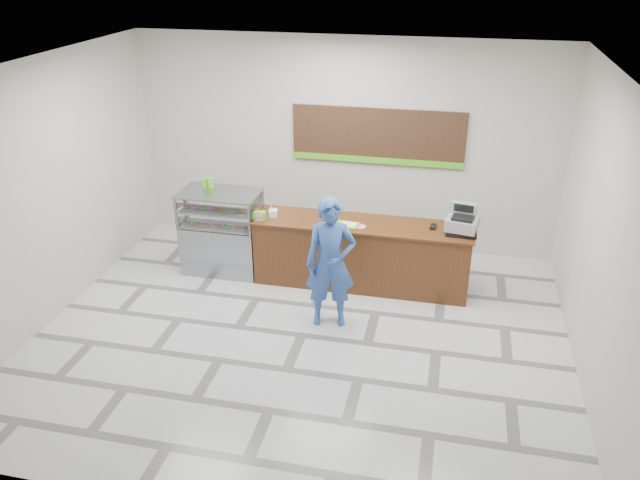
% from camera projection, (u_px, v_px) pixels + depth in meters
% --- Properties ---
extents(floor, '(7.00, 7.00, 0.00)m').
position_uv_depth(floor, '(302.00, 335.00, 8.38)').
color(floor, silver).
rests_on(floor, ground).
extents(back_wall, '(7.00, 0.00, 7.00)m').
position_uv_depth(back_wall, '(344.00, 145.00, 10.26)').
color(back_wall, beige).
rests_on(back_wall, floor).
extents(ceiling, '(7.00, 7.00, 0.00)m').
position_uv_depth(ceiling, '(298.00, 70.00, 6.87)').
color(ceiling, silver).
rests_on(ceiling, back_wall).
extents(sales_counter, '(3.26, 0.76, 1.03)m').
position_uv_depth(sales_counter, '(361.00, 254.00, 9.42)').
color(sales_counter, '#5C3113').
rests_on(sales_counter, floor).
extents(display_case, '(1.22, 0.72, 1.33)m').
position_uv_depth(display_case, '(222.00, 231.00, 9.78)').
color(display_case, gray).
rests_on(display_case, floor).
extents(menu_board, '(2.80, 0.06, 0.90)m').
position_uv_depth(menu_board, '(378.00, 137.00, 10.04)').
color(menu_board, black).
rests_on(menu_board, back_wall).
extents(cash_register, '(0.50, 0.52, 0.41)m').
position_uv_depth(cash_register, '(462.00, 222.00, 8.85)').
color(cash_register, black).
rests_on(cash_register, sales_counter).
extents(card_terminal, '(0.10, 0.17, 0.04)m').
position_uv_depth(card_terminal, '(433.00, 227.00, 9.03)').
color(card_terminal, black).
rests_on(card_terminal, sales_counter).
extents(serving_tray, '(0.35, 0.27, 0.02)m').
position_uv_depth(serving_tray, '(347.00, 225.00, 9.12)').
color(serving_tray, '#55C80A').
rests_on(serving_tray, sales_counter).
extents(napkin_box, '(0.15, 0.15, 0.11)m').
position_uv_depth(napkin_box, '(273.00, 213.00, 9.39)').
color(napkin_box, white).
rests_on(napkin_box, sales_counter).
extents(straw_cup, '(0.07, 0.07, 0.11)m').
position_uv_depth(straw_cup, '(272.00, 212.00, 9.43)').
color(straw_cup, silver).
rests_on(straw_cup, sales_counter).
extents(promo_box, '(0.18, 0.13, 0.15)m').
position_uv_depth(promo_box, '(260.00, 216.00, 9.23)').
color(promo_box, '#53C11C').
rests_on(promo_box, sales_counter).
extents(donut_decal, '(0.17, 0.17, 0.00)m').
position_uv_depth(donut_decal, '(360.00, 226.00, 9.08)').
color(donut_decal, pink).
rests_on(donut_decal, sales_counter).
extents(green_cup_left, '(0.09, 0.09, 0.14)m').
position_uv_depth(green_cup_left, '(205.00, 183.00, 9.68)').
color(green_cup_left, '#53C11C').
rests_on(green_cup_left, display_case).
extents(green_cup_right, '(0.10, 0.10, 0.16)m').
position_uv_depth(green_cup_right, '(210.00, 183.00, 9.65)').
color(green_cup_right, '#53C11C').
rests_on(green_cup_right, display_case).
extents(customer, '(0.75, 0.58, 1.84)m').
position_uv_depth(customer, '(331.00, 263.00, 8.29)').
color(customer, '#2F57A1').
rests_on(customer, floor).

